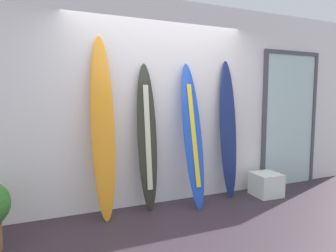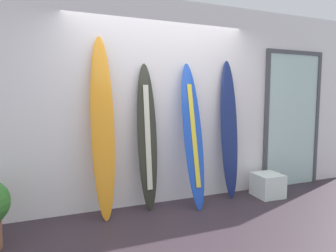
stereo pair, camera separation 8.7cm
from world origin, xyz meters
name	(u,v)px [view 1 (the left image)]	position (x,y,z in m)	size (l,w,h in m)	color
ground	(202,243)	(0.00, 0.00, -0.02)	(8.00, 8.00, 0.04)	#32272F
wall_back	(158,103)	(0.00, 1.30, 1.40)	(7.20, 0.20, 2.80)	white
surfboard_sunset	(103,129)	(-0.82, 0.99, 1.10)	(0.28, 0.37, 2.23)	orange
surfboard_charcoal	(147,138)	(-0.24, 1.04, 0.95)	(0.28, 0.27, 1.92)	#2A2C22
surfboard_cobalt	(193,135)	(0.36, 0.92, 0.98)	(0.28, 0.49, 1.95)	blue
surfboard_navy	(228,130)	(1.01, 1.05, 1.00)	(0.28, 0.28, 2.02)	navy
display_block_left	(266,184)	(1.57, 0.85, 0.17)	(0.40, 0.40, 0.34)	silver
glass_door	(290,117)	(2.33, 1.18, 1.15)	(1.14, 0.06, 2.24)	silver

